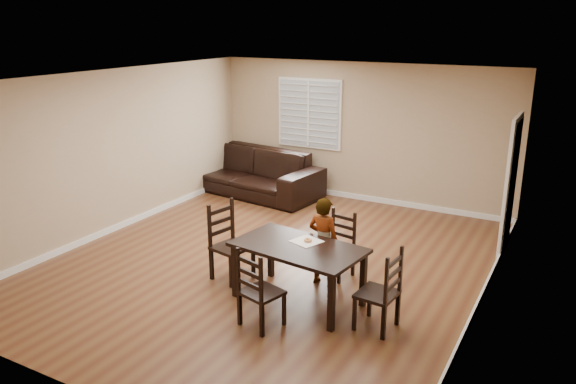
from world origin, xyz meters
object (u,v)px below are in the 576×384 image
at_px(chair_near, 340,245).
at_px(sofa, 248,171).
at_px(chair_far, 254,294).
at_px(donut, 308,240).
at_px(chair_right, 387,295).
at_px(dining_table, 298,252).
at_px(child, 323,242).
at_px(chair_left, 225,243).

bearing_deg(chair_near, sofa, 151.86).
xyz_separation_m(chair_far, donut, (0.17, 1.02, 0.34)).
height_order(chair_near, chair_far, chair_far).
bearing_deg(chair_right, donut, -100.37).
distance_m(dining_table, child, 0.59).
height_order(dining_table, chair_right, chair_right).
xyz_separation_m(chair_far, child, (0.20, 1.43, 0.17)).
xyz_separation_m(chair_far, sofa, (-3.00, 4.55, 0.01)).
height_order(chair_right, child, child).
distance_m(chair_right, donut, 1.27).
height_order(dining_table, sofa, sofa).
bearing_deg(chair_left, chair_right, -85.14).
relative_size(dining_table, chair_left, 1.59).
xyz_separation_m(child, sofa, (-3.20, 3.13, -0.16)).
bearing_deg(child, chair_left, 22.93).
bearing_deg(chair_left, child, -60.15).
bearing_deg(chair_right, dining_table, -91.84).
relative_size(child, sofa, 0.40).
height_order(dining_table, chair_near, chair_near).
xyz_separation_m(chair_right, sofa, (-4.34, 3.86, 0.00)).
bearing_deg(child, dining_table, 88.11).
bearing_deg(chair_near, chair_right, -35.71).
relative_size(chair_right, sofa, 0.32).
relative_size(chair_left, chair_right, 1.08).
bearing_deg(chair_far, dining_table, -83.08).
height_order(chair_left, child, child).
bearing_deg(chair_right, chair_far, -57.51).
bearing_deg(chair_left, donut, -77.29).
bearing_deg(chair_near, child, -87.03).
distance_m(chair_far, child, 1.45).
xyz_separation_m(chair_left, child, (1.31, 0.41, 0.13)).
distance_m(chair_far, sofa, 5.45).
xyz_separation_m(child, donut, (-0.03, -0.40, 0.16)).
relative_size(chair_left, donut, 10.09).
bearing_deg(child, chair_far, 87.45).
distance_m(chair_near, chair_left, 1.61).
bearing_deg(chair_left, chair_near, -46.03).
height_order(chair_left, chair_right, chair_left).
bearing_deg(dining_table, chair_far, -91.11).
xyz_separation_m(dining_table, chair_far, (-0.13, -0.85, -0.22)).
distance_m(chair_near, chair_far, 1.88).
bearing_deg(donut, chair_near, 83.41).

